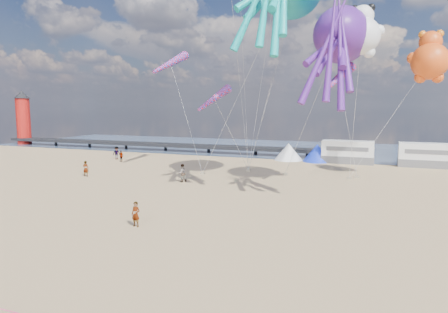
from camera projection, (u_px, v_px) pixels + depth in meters
ground at (146, 272)px, 18.61m from camera, size 120.00×120.00×0.00m
water at (318, 150)px, 69.39m from camera, size 120.00×120.00×0.00m
pier at (145, 144)px, 69.24m from camera, size 60.00×3.00×0.50m
lighthouse at (23, 121)px, 78.92m from camera, size 2.60×2.60×9.00m
motorhome_0 at (348, 152)px, 53.18m from camera, size 6.60×2.50×3.00m
motorhome_1 at (427, 155)px, 49.75m from camera, size 6.60×2.50×3.00m
tent_white at (288, 152)px, 56.12m from camera, size 4.00×4.00×2.40m
tent_blue at (317, 153)px, 54.67m from camera, size 4.00×4.00×2.40m
standing_person at (136, 214)px, 25.39m from camera, size 0.60×0.41×1.62m
beachgoer_1 at (182, 173)px, 40.10m from camera, size 1.04×1.05×1.84m
beachgoer_2 at (117, 153)px, 56.93m from camera, size 1.05×1.13×1.85m
beachgoer_3 at (121, 156)px, 54.84m from camera, size 1.07×0.74×1.51m
beachgoer_5 at (86, 169)px, 43.38m from camera, size 1.65×0.88×1.70m
sandbag_a at (202, 174)px, 44.58m from camera, size 0.50×0.35×0.22m
sandbag_b at (285, 174)px, 44.31m from camera, size 0.50×0.35×0.22m
sandbag_c at (349, 178)px, 41.75m from camera, size 0.50×0.35×0.22m
sandbag_d at (357, 177)px, 42.37m from camera, size 0.50×0.35×0.22m
sandbag_e at (248, 170)px, 46.71m from camera, size 0.50×0.35×0.22m
kite_octopus_purple at (342, 35)px, 34.70m from camera, size 5.68×10.45×11.35m
kite_panda at (361, 36)px, 33.96m from camera, size 4.80×4.66×5.42m
kite_teddy_orange at (430, 61)px, 38.46m from camera, size 5.11×4.93×6.01m
windsock_left at (170, 63)px, 47.52m from camera, size 1.40×7.66×7.62m
windsock_mid at (339, 78)px, 35.63m from camera, size 2.78×5.15×5.13m
windsock_right at (214, 99)px, 39.82m from camera, size 2.68×4.62×4.65m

